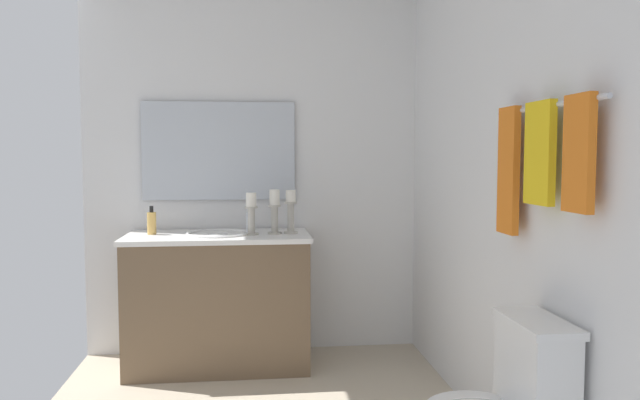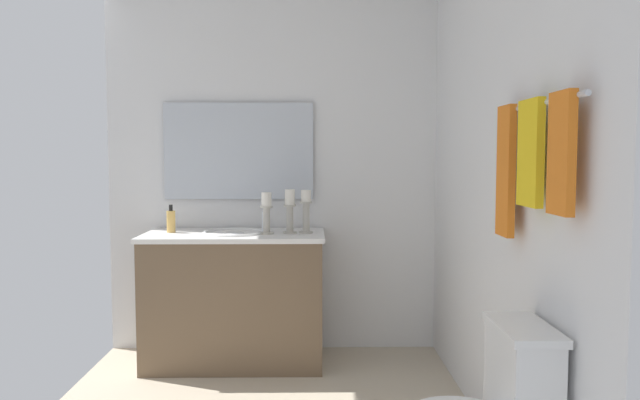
% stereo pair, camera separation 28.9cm
% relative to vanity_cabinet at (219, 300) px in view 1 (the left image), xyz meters
% --- Properties ---
extents(wall_back, '(2.60, 0.04, 2.45)m').
position_rel_vanity_cabinet_xyz_m(wall_back, '(0.98, 1.38, 0.80)').
color(wall_back, white).
rests_on(wall_back, ground).
extents(wall_left, '(0.04, 2.27, 2.45)m').
position_rel_vanity_cabinet_xyz_m(wall_left, '(-0.33, 0.24, 0.80)').
color(wall_left, white).
rests_on(wall_left, ground).
extents(vanity_cabinet, '(0.58, 1.16, 0.85)m').
position_rel_vanity_cabinet_xyz_m(vanity_cabinet, '(0.00, 0.00, 0.00)').
color(vanity_cabinet, brown).
rests_on(vanity_cabinet, ground).
extents(sink_basin, '(0.40, 0.40, 0.24)m').
position_rel_vanity_cabinet_xyz_m(sink_basin, '(-0.00, 0.00, 0.39)').
color(sink_basin, white).
rests_on(sink_basin, vanity_cabinet).
extents(mirror, '(0.02, 1.02, 0.66)m').
position_rel_vanity_cabinet_xyz_m(mirror, '(-0.28, 0.00, 0.95)').
color(mirror, silver).
extents(candle_holder_tall, '(0.09, 0.09, 0.28)m').
position_rel_vanity_cabinet_xyz_m(candle_holder_tall, '(0.01, 0.46, 0.57)').
color(candle_holder_tall, '#B7B2A5').
rests_on(candle_holder_tall, vanity_cabinet).
extents(candle_holder_short, '(0.09, 0.09, 0.28)m').
position_rel_vanity_cabinet_xyz_m(candle_holder_short, '(0.02, 0.36, 0.57)').
color(candle_holder_short, '#B7B2A5').
rests_on(candle_holder_short, vanity_cabinet).
extents(candle_holder_mid, '(0.09, 0.09, 0.26)m').
position_rel_vanity_cabinet_xyz_m(candle_holder_mid, '(0.05, 0.21, 0.56)').
color(candle_holder_mid, '#B7B2A5').
rests_on(candle_holder_mid, vanity_cabinet).
extents(soap_bottle, '(0.06, 0.06, 0.18)m').
position_rel_vanity_cabinet_xyz_m(soap_bottle, '(-0.05, -0.41, 0.50)').
color(soap_bottle, '#E5B259').
rests_on(soap_bottle, vanity_cabinet).
extents(towel_bar, '(0.83, 0.02, 0.02)m').
position_rel_vanity_cabinet_xyz_m(towel_bar, '(1.67, 1.32, 1.11)').
color(towel_bar, silver).
extents(towel_near_vanity, '(0.16, 0.03, 0.54)m').
position_rel_vanity_cabinet_xyz_m(towel_near_vanity, '(1.39, 1.30, 0.86)').
color(towel_near_vanity, orange).
rests_on(towel_near_vanity, towel_bar).
extents(towel_center, '(0.20, 0.03, 0.39)m').
position_rel_vanity_cabinet_xyz_m(towel_center, '(1.67, 1.30, 0.93)').
color(towel_center, yellow).
rests_on(towel_center, towel_bar).
extents(towel_near_corner, '(0.16, 0.03, 0.40)m').
position_rel_vanity_cabinet_xyz_m(towel_near_corner, '(1.94, 1.30, 0.93)').
color(towel_near_corner, orange).
rests_on(towel_near_corner, towel_bar).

